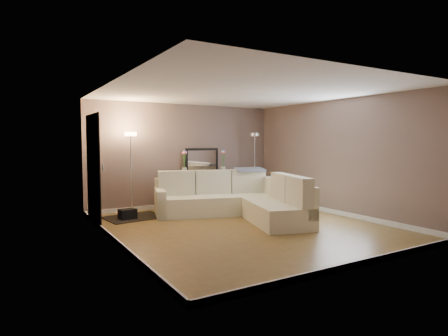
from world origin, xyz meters
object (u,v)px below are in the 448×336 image
floor_lamp_lit (131,157)px  floor_lamp_unlit (255,154)px  sectional_sofa (238,200)px  console_table (201,190)px

floor_lamp_lit → floor_lamp_unlit: bearing=-1.5°
sectional_sofa → console_table: size_ratio=2.63×
sectional_sofa → floor_lamp_lit: bearing=144.8°
console_table → floor_lamp_unlit: 1.77m
sectional_sofa → floor_lamp_unlit: bearing=43.4°
sectional_sofa → floor_lamp_unlit: size_ratio=1.79×
sectional_sofa → floor_lamp_lit: 2.59m
console_table → floor_lamp_lit: bearing=-177.0°
sectional_sofa → floor_lamp_unlit: (1.38, 1.30, 0.97)m
floor_lamp_lit → console_table: bearing=3.0°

